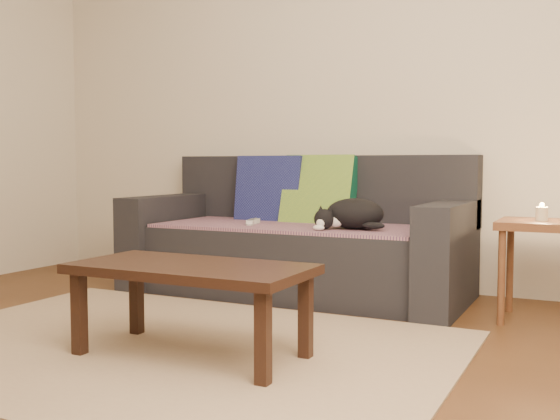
{
  "coord_description": "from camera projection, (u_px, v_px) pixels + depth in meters",
  "views": [
    {
      "loc": [
        1.71,
        -2.17,
        0.81
      ],
      "look_at": [
        0.05,
        1.2,
        0.55
      ],
      "focal_mm": 42.0,
      "sensor_mm": 36.0,
      "label": 1
    }
  ],
  "objects": [
    {
      "name": "candle",
      "position": [
        542.0,
        213.0,
        3.35
      ],
      "size": [
        0.06,
        0.06,
        0.09
      ],
      "color": "beige",
      "rests_on": "side_table"
    },
    {
      "name": "cat",
      "position": [
        352.0,
        214.0,
        3.76
      ],
      "size": [
        0.41,
        0.32,
        0.18
      ],
      "rotation": [
        0.0,
        0.0,
        0.05
      ],
      "color": "black",
      "rests_on": "throw_blanket"
    },
    {
      "name": "ground",
      "position": [
        143.0,
        358.0,
        2.75
      ],
      "size": [
        4.5,
        4.5,
        0.0
      ],
      "primitive_type": "plane",
      "color": "brown",
      "rests_on": "ground"
    },
    {
      "name": "cushion_green",
      "position": [
        319.0,
        193.0,
        4.24
      ],
      "size": [
        0.48,
        0.25,
        0.49
      ],
      "primitive_type": "cube",
      "rotation": [
        -0.29,
        0.0,
        0.0
      ],
      "color": "#0A4534",
      "rests_on": "throw_blanket"
    },
    {
      "name": "side_table",
      "position": [
        541.0,
        238.0,
        3.36
      ],
      "size": [
        0.42,
        0.42,
        0.52
      ],
      "color": "brown",
      "rests_on": "ground"
    },
    {
      "name": "wii_remote_a",
      "position": [
        253.0,
        222.0,
        4.09
      ],
      "size": [
        0.05,
        0.15,
        0.03
      ],
      "primitive_type": "cube",
      "rotation": [
        0.0,
        0.0,
        1.7
      ],
      "color": "white",
      "rests_on": "throw_blanket"
    },
    {
      "name": "cushion_navy",
      "position": [
        270.0,
        192.0,
        4.39
      ],
      "size": [
        0.47,
        0.18,
        0.48
      ],
      "primitive_type": "cube",
      "rotation": [
        -0.14,
        0.0,
        0.0
      ],
      "color": "#111449",
      "rests_on": "throw_blanket"
    },
    {
      "name": "rug",
      "position": [
        165.0,
        347.0,
        2.88
      ],
      "size": [
        2.5,
        1.8,
        0.01
      ],
      "primitive_type": "cube",
      "color": "tan",
      "rests_on": "ground"
    },
    {
      "name": "wii_remote_b",
      "position": [
        251.0,
        222.0,
        4.05
      ],
      "size": [
        0.09,
        0.15,
        0.03
      ],
      "primitive_type": "cube",
      "rotation": [
        0.0,
        0.0,
        1.94
      ],
      "color": "white",
      "rests_on": "throw_blanket"
    },
    {
      "name": "back_wall",
      "position": [
        325.0,
        93.0,
        4.45
      ],
      "size": [
        4.5,
        0.04,
        2.6
      ],
      "primitive_type": "cube",
      "color": "beige",
      "rests_on": "ground"
    },
    {
      "name": "coffee_table",
      "position": [
        191.0,
        276.0,
        2.72
      ],
      "size": [
        1.0,
        0.5,
        0.4
      ],
      "color": "black",
      "rests_on": "rug"
    },
    {
      "name": "sofa",
      "position": [
        299.0,
        244.0,
        4.14
      ],
      "size": [
        2.1,
        0.94,
        0.87
      ],
      "color": "#232328",
      "rests_on": "ground"
    },
    {
      "name": "throw_blanket",
      "position": [
        293.0,
        226.0,
        4.04
      ],
      "size": [
        1.66,
        0.74,
        0.02
      ],
      "primitive_type": "cube",
      "color": "#42294D",
      "rests_on": "sofa"
    }
  ]
}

